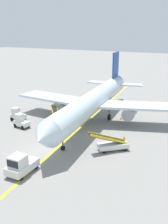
% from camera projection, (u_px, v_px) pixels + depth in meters
% --- Properties ---
extents(ground_plane, '(300.00, 300.00, 0.00)m').
position_uv_depth(ground_plane, '(45.00, 150.00, 33.94)').
color(ground_plane, gray).
extents(taxi_line_yellow, '(10.85, 79.34, 0.01)m').
position_uv_depth(taxi_line_yellow, '(69.00, 137.00, 37.93)').
color(taxi_line_yellow, yellow).
rests_on(taxi_line_yellow, ground).
extents(airliner, '(28.36, 35.31, 10.10)m').
position_uv_depth(airliner, '(94.00, 101.00, 43.62)').
color(airliner, silver).
rests_on(airliner, ground).
extents(pushback_tug, '(2.03, 3.67, 2.20)m').
position_uv_depth(pushback_tug, '(21.00, 165.00, 28.08)').
color(pushback_tug, silver).
rests_on(pushback_tug, ground).
extents(baggage_tug_near_wing, '(2.58, 1.67, 2.10)m').
position_uv_depth(baggage_tug_near_wing, '(17.00, 115.00, 44.74)').
color(baggage_tug_near_wing, silver).
rests_on(baggage_tug_near_wing, ground).
extents(baggage_tug_by_cargo_door, '(2.54, 1.58, 2.10)m').
position_uv_depth(baggage_tug_by_cargo_door, '(21.00, 121.00, 41.52)').
color(baggage_tug_by_cargo_door, silver).
rests_on(baggage_tug_by_cargo_door, ground).
extents(belt_loader_forward_hold, '(4.38, 4.45, 2.59)m').
position_uv_depth(belt_loader_forward_hold, '(57.00, 120.00, 42.76)').
color(belt_loader_forward_hold, silver).
rests_on(belt_loader_forward_hold, ground).
extents(belt_loader_aft_hold, '(4.53, 4.30, 2.59)m').
position_uv_depth(belt_loader_aft_hold, '(112.00, 144.00, 33.66)').
color(belt_loader_aft_hold, silver).
rests_on(belt_loader_aft_hold, ground).
extents(ground_crew_marshaller, '(0.36, 0.24, 1.70)m').
position_uv_depth(ground_crew_marshaller, '(47.00, 126.00, 39.56)').
color(ground_crew_marshaller, '#26262D').
rests_on(ground_crew_marshaller, ground).
extents(safety_cone_nose_left, '(0.36, 0.36, 0.44)m').
position_uv_depth(safety_cone_nose_left, '(121.00, 118.00, 45.28)').
color(safety_cone_nose_left, orange).
rests_on(safety_cone_nose_left, ground).
extents(safety_cone_nose_right, '(0.36, 0.36, 0.44)m').
position_uv_depth(safety_cone_nose_right, '(124.00, 138.00, 37.22)').
color(safety_cone_nose_right, orange).
rests_on(safety_cone_nose_right, ground).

